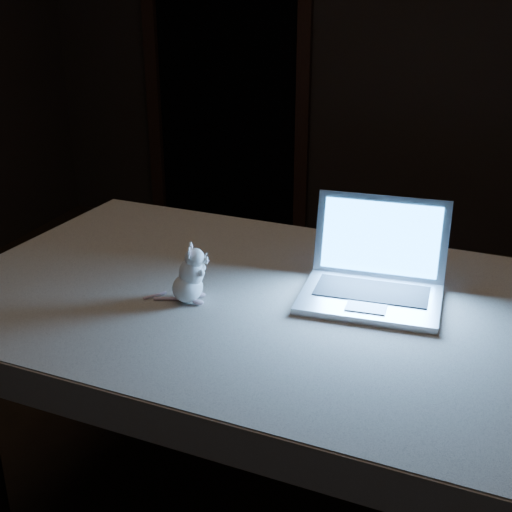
% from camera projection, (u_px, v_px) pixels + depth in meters
% --- Properties ---
extents(back_wall, '(4.50, 0.04, 2.60)m').
position_uv_depth(back_wall, '(415.00, 19.00, 3.70)').
color(back_wall, black).
rests_on(back_wall, ground).
extents(doorway, '(1.06, 0.36, 2.13)m').
position_uv_depth(doorway, '(227.00, 57.00, 4.12)').
color(doorway, black).
rests_on(doorway, back_wall).
extents(table, '(1.52, 1.05, 0.78)m').
position_uv_depth(table, '(251.00, 421.00, 1.89)').
color(table, black).
rests_on(table, floor).
extents(tablecloth, '(1.73, 1.34, 0.09)m').
position_uv_depth(tablecloth, '(268.00, 317.00, 1.71)').
color(tablecloth, beige).
rests_on(tablecloth, table).
extents(laptop, '(0.35, 0.31, 0.23)m').
position_uv_depth(laptop, '(373.00, 260.00, 1.64)').
color(laptop, silver).
rests_on(laptop, tablecloth).
extents(plush_mouse, '(0.14, 0.14, 0.15)m').
position_uv_depth(plush_mouse, '(187.00, 274.00, 1.67)').
color(plush_mouse, white).
rests_on(plush_mouse, tablecloth).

